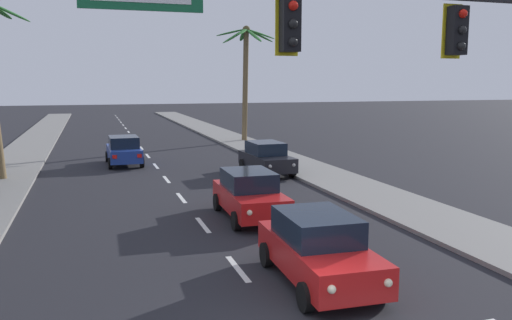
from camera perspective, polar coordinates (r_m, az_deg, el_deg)
sidewalk_right at (r=31.03m, az=3.95°, el=-0.29°), size 3.20×110.00×0.14m
sidewalk_left at (r=29.23m, az=-25.84°, el=-1.66°), size 3.20×110.00×0.14m
lane_markings at (r=29.63m, az=-9.72°, el=-0.94°), size 4.28×89.95×0.01m
traffic_signal_mast at (r=11.15m, az=21.69°, el=9.57°), size 10.47×0.41×7.30m
sedan_lead_at_stop_bar at (r=12.76m, az=6.76°, el=-9.50°), size 2.05×4.49×1.68m
sedan_third_in_queue at (r=18.56m, az=-0.72°, el=-3.74°), size 2.01×4.47×1.68m
sedan_oncoming_far at (r=31.48m, az=-14.21°, el=1.04°), size 2.02×4.48×1.68m
sedan_parked_nearest_kerb at (r=27.50m, az=1.13°, el=0.25°), size 2.05×4.49×1.68m
palm_right_third at (r=42.45m, az=-1.13°, el=10.71°), size 4.64×4.57×9.22m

